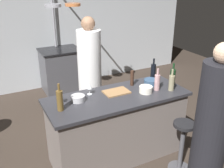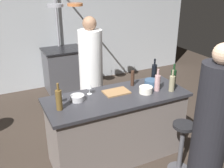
# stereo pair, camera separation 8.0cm
# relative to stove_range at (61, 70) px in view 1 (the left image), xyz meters

# --- Properties ---
(ground_plane) EXTENTS (9.00, 9.00, 0.00)m
(ground_plane) POSITION_rel_stove_range_xyz_m (0.00, -2.45, -0.45)
(ground_plane) COLOR #382D26
(back_wall) EXTENTS (6.40, 0.16, 2.60)m
(back_wall) POSITION_rel_stove_range_xyz_m (0.00, 0.40, 0.85)
(back_wall) COLOR #B2B7BC
(back_wall) RESTS_ON ground_plane
(kitchen_island) EXTENTS (1.80, 0.72, 0.90)m
(kitchen_island) POSITION_rel_stove_range_xyz_m (0.00, -2.45, 0.01)
(kitchen_island) COLOR slate
(kitchen_island) RESTS_ON ground_plane
(stove_range) EXTENTS (0.80, 0.64, 0.89)m
(stove_range) POSITION_rel_stove_range_xyz_m (0.00, 0.00, 0.00)
(stove_range) COLOR #47474C
(stove_range) RESTS_ON ground_plane
(chef) EXTENTS (0.37, 0.37, 1.73)m
(chef) POSITION_rel_stove_range_xyz_m (0.05, -1.45, 0.36)
(chef) COLOR white
(chef) RESTS_ON ground_plane
(bar_stool_right) EXTENTS (0.28, 0.28, 0.68)m
(bar_stool_right) POSITION_rel_stove_range_xyz_m (0.56, -3.07, -0.07)
(bar_stool_right) COLOR #4C4C51
(bar_stool_right) RESTS_ON ground_plane
(guest_right) EXTENTS (0.36, 0.36, 1.73)m
(guest_right) POSITION_rel_stove_range_xyz_m (0.59, -3.43, 0.35)
(guest_right) COLOR black
(guest_right) RESTS_ON ground_plane
(overhead_pot_rack) EXTENTS (0.91, 1.30, 2.17)m
(overhead_pot_rack) POSITION_rel_stove_range_xyz_m (0.02, -0.49, 1.23)
(overhead_pot_rack) COLOR gray
(overhead_pot_rack) RESTS_ON ground_plane
(cutting_board) EXTENTS (0.32, 0.22, 0.02)m
(cutting_board) POSITION_rel_stove_range_xyz_m (0.03, -2.36, 0.46)
(cutting_board) COLOR #997047
(cutting_board) RESTS_ON kitchen_island
(pepper_mill) EXTENTS (0.05, 0.05, 0.21)m
(pepper_mill) POSITION_rel_stove_range_xyz_m (0.33, -2.25, 0.56)
(pepper_mill) COLOR #382319
(pepper_mill) RESTS_ON kitchen_island
(wine_bottle_red) EXTENTS (0.07, 0.07, 0.32)m
(wine_bottle_red) POSITION_rel_stove_range_xyz_m (0.80, -2.52, 0.58)
(wine_bottle_red) COLOR #143319
(wine_bottle_red) RESTS_ON kitchen_island
(wine_bottle_dark) EXTENTS (0.07, 0.07, 0.31)m
(wine_bottle_dark) POSITION_rel_stove_range_xyz_m (0.70, -2.21, 0.57)
(wine_bottle_dark) COLOR black
(wine_bottle_dark) RESTS_ON kitchen_island
(wine_bottle_rose) EXTENTS (0.07, 0.07, 0.29)m
(wine_bottle_rose) POSITION_rel_stove_range_xyz_m (0.54, -2.53, 0.56)
(wine_bottle_rose) COLOR #B78C8E
(wine_bottle_rose) RESTS_ON kitchen_island
(wine_bottle_amber) EXTENTS (0.07, 0.07, 0.32)m
(wine_bottle_amber) POSITION_rel_stove_range_xyz_m (-0.74, -2.49, 0.58)
(wine_bottle_amber) COLOR brown
(wine_bottle_amber) RESTS_ON kitchen_island
(wine_bottle_white) EXTENTS (0.07, 0.07, 0.29)m
(wine_bottle_white) POSITION_rel_stove_range_xyz_m (0.69, -2.63, 0.56)
(wine_bottle_white) COLOR gray
(wine_bottle_white) RESTS_ON kitchen_island
(wine_glass_near_left_guest) EXTENTS (0.07, 0.07, 0.15)m
(wine_glass_near_left_guest) POSITION_rel_stove_range_xyz_m (-0.29, -2.26, 0.56)
(wine_glass_near_left_guest) COLOR silver
(wine_glass_near_left_guest) RESTS_ON kitchen_island
(wine_glass_near_right_guest) EXTENTS (0.07, 0.07, 0.15)m
(wine_glass_near_right_guest) POSITION_rel_stove_range_xyz_m (-0.69, -2.33, 0.56)
(wine_glass_near_right_guest) COLOR silver
(wine_glass_near_right_guest) RESTS_ON kitchen_island
(mixing_bowl_blue) EXTENTS (0.19, 0.19, 0.07)m
(mixing_bowl_blue) POSITION_rel_stove_range_xyz_m (0.57, -2.35, 0.49)
(mixing_bowl_blue) COLOR #334C6B
(mixing_bowl_blue) RESTS_ON kitchen_island
(mixing_bowl_ceramic) EXTENTS (0.17, 0.17, 0.08)m
(mixing_bowl_ceramic) POSITION_rel_stove_range_xyz_m (0.36, -2.53, 0.50)
(mixing_bowl_ceramic) COLOR silver
(mixing_bowl_ceramic) RESTS_ON kitchen_island
(mixing_bowl_steel) EXTENTS (0.17, 0.17, 0.07)m
(mixing_bowl_steel) POSITION_rel_stove_range_xyz_m (-0.49, -2.36, 0.49)
(mixing_bowl_steel) COLOR #B7B7BC
(mixing_bowl_steel) RESTS_ON kitchen_island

